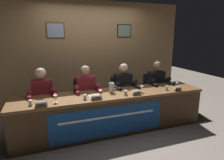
{
  "coord_description": "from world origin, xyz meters",
  "views": [
    {
      "loc": [
        -1.19,
        -3.27,
        1.79
      ],
      "look_at": [
        0.0,
        0.0,
        0.98
      ],
      "focal_mm": 30.99,
      "sensor_mm": 36.0,
      "label": 1
    }
  ],
  "objects_px": {
    "panelist_center_right": "(124,87)",
    "document_stack_center_left": "(95,96)",
    "juice_glass_center_right": "(142,88)",
    "nameplate_center_left": "(96,97)",
    "panelist_far_right": "(158,84)",
    "water_cup_far_left": "(31,103)",
    "water_cup_center_left": "(85,97)",
    "juice_glass_far_left": "(55,97)",
    "chair_center_right": "(121,97)",
    "juice_glass_far_right": "(177,84)",
    "water_cup_center_right": "(126,93)",
    "nameplate_far_right": "(178,88)",
    "chair_far_left": "(43,106)",
    "chair_far_right": "(152,93)",
    "chair_center_left": "(85,101)",
    "water_cup_far_right": "(166,88)",
    "juice_glass_center_left": "(100,92)",
    "panelist_center_left": "(86,91)",
    "nameplate_far_left": "(41,104)",
    "water_pitcher_central": "(112,88)",
    "conference_table": "(114,106)",
    "nameplate_center_right": "(137,93)",
    "panelist_far_left": "(42,95)"
  },
  "relations": [
    {
      "from": "chair_far_left",
      "to": "chair_far_right",
      "type": "distance_m",
      "value": 2.47
    },
    {
      "from": "chair_far_right",
      "to": "water_cup_far_right",
      "type": "height_order",
      "value": "chair_far_right"
    },
    {
      "from": "panelist_far_left",
      "to": "chair_far_right",
      "type": "height_order",
      "value": "panelist_far_left"
    },
    {
      "from": "water_cup_center_left",
      "to": "panelist_far_right",
      "type": "bearing_deg",
      "value": 17.32
    },
    {
      "from": "nameplate_center_right",
      "to": "chair_far_left",
      "type": "bearing_deg",
      "value": 153.09
    },
    {
      "from": "nameplate_far_right",
      "to": "water_pitcher_central",
      "type": "height_order",
      "value": "water_pitcher_central"
    },
    {
      "from": "juice_glass_center_right",
      "to": "document_stack_center_left",
      "type": "bearing_deg",
      "value": 176.58
    },
    {
      "from": "panelist_center_left",
      "to": "panelist_center_right",
      "type": "relative_size",
      "value": 1.0
    },
    {
      "from": "chair_far_left",
      "to": "juice_glass_center_right",
      "type": "height_order",
      "value": "chair_far_left"
    },
    {
      "from": "panelist_far_left",
      "to": "water_cup_center_left",
      "type": "distance_m",
      "value": 0.88
    },
    {
      "from": "juice_glass_far_left",
      "to": "nameplate_far_right",
      "type": "height_order",
      "value": "juice_glass_far_left"
    },
    {
      "from": "juice_glass_far_left",
      "to": "juice_glass_far_right",
      "type": "xyz_separation_m",
      "value": [
        2.4,
        0.05,
        0.0
      ]
    },
    {
      "from": "juice_glass_far_right",
      "to": "chair_center_left",
      "type": "bearing_deg",
      "value": 158.69
    },
    {
      "from": "panelist_center_left",
      "to": "juice_glass_center_left",
      "type": "xyz_separation_m",
      "value": [
        0.14,
        -0.52,
        0.11
      ]
    },
    {
      "from": "panelist_center_left",
      "to": "water_cup_center_left",
      "type": "bearing_deg",
      "value": -104.57
    },
    {
      "from": "nameplate_far_right",
      "to": "juice_glass_far_right",
      "type": "relative_size",
      "value": 1.3
    },
    {
      "from": "nameplate_center_left",
      "to": "water_pitcher_central",
      "type": "height_order",
      "value": "water_pitcher_central"
    },
    {
      "from": "conference_table",
      "to": "juice_glass_far_left",
      "type": "relative_size",
      "value": 28.94
    },
    {
      "from": "juice_glass_far_left",
      "to": "panelist_center_left",
      "type": "distance_m",
      "value": 0.83
    },
    {
      "from": "chair_center_left",
      "to": "nameplate_center_right",
      "type": "xyz_separation_m",
      "value": [
        0.8,
        -0.82,
        0.34
      ]
    },
    {
      "from": "panelist_far_right",
      "to": "water_cup_far_left",
      "type": "bearing_deg",
      "value": -168.36
    },
    {
      "from": "panelist_center_left",
      "to": "nameplate_center_right",
      "type": "relative_size",
      "value": 7.02
    },
    {
      "from": "juice_glass_far_left",
      "to": "water_cup_far_left",
      "type": "xyz_separation_m",
      "value": [
        -0.37,
        -0.0,
        -0.05
      ]
    },
    {
      "from": "nameplate_center_left",
      "to": "conference_table",
      "type": "bearing_deg",
      "value": 22.61
    },
    {
      "from": "nameplate_far_left",
      "to": "panelist_center_left",
      "type": "distance_m",
      "value": 1.07
    },
    {
      "from": "chair_center_left",
      "to": "water_cup_far_right",
      "type": "xyz_separation_m",
      "value": [
        1.49,
        -0.75,
        0.33
      ]
    },
    {
      "from": "water_cup_far_left",
      "to": "panelist_center_right",
      "type": "relative_size",
      "value": 0.07
    },
    {
      "from": "chair_far_left",
      "to": "panelist_center_left",
      "type": "distance_m",
      "value": 0.89
    },
    {
      "from": "water_cup_far_left",
      "to": "panelist_center_right",
      "type": "distance_m",
      "value": 1.9
    },
    {
      "from": "nameplate_center_left",
      "to": "juice_glass_center_right",
      "type": "xyz_separation_m",
      "value": [
        0.93,
        0.13,
        0.05
      ]
    },
    {
      "from": "nameplate_far_left",
      "to": "panelist_far_right",
      "type": "bearing_deg",
      "value": 14.67
    },
    {
      "from": "water_pitcher_central",
      "to": "panelist_far_left",
      "type": "bearing_deg",
      "value": 164.62
    },
    {
      "from": "water_cup_far_left",
      "to": "water_cup_center_left",
      "type": "xyz_separation_m",
      "value": [
        0.85,
        -0.01,
        0.0
      ]
    },
    {
      "from": "juice_glass_center_left",
      "to": "water_cup_center_right",
      "type": "height_order",
      "value": "juice_glass_center_left"
    },
    {
      "from": "juice_glass_center_left",
      "to": "chair_far_left",
      "type": "bearing_deg",
      "value": 143.33
    },
    {
      "from": "nameplate_far_left",
      "to": "chair_far_right",
      "type": "bearing_deg",
      "value": 18.87
    },
    {
      "from": "nameplate_far_left",
      "to": "juice_glass_center_right",
      "type": "relative_size",
      "value": 1.47
    },
    {
      "from": "nameplate_far_left",
      "to": "water_cup_center_right",
      "type": "relative_size",
      "value": 2.14
    },
    {
      "from": "chair_center_right",
      "to": "chair_far_left",
      "type": "bearing_deg",
      "value": 180.0
    },
    {
      "from": "nameplate_center_left",
      "to": "panelist_far_right",
      "type": "xyz_separation_m",
      "value": [
        1.61,
        0.63,
        -0.06
      ]
    },
    {
      "from": "panelist_center_right",
      "to": "document_stack_center_left",
      "type": "distance_m",
      "value": 0.89
    },
    {
      "from": "nameplate_center_right",
      "to": "nameplate_far_right",
      "type": "height_order",
      "value": "same"
    },
    {
      "from": "nameplate_center_left",
      "to": "document_stack_center_left",
      "type": "relative_size",
      "value": 0.85
    },
    {
      "from": "juice_glass_far_left",
      "to": "juice_glass_center_right",
      "type": "distance_m",
      "value": 1.58
    },
    {
      "from": "water_cup_center_left",
      "to": "chair_center_right",
      "type": "bearing_deg",
      "value": 38.06
    },
    {
      "from": "water_cup_center_right",
      "to": "water_cup_far_right",
      "type": "xyz_separation_m",
      "value": [
        0.89,
        0.01,
        0.0
      ]
    },
    {
      "from": "water_cup_far_left",
      "to": "water_pitcher_central",
      "type": "xyz_separation_m",
      "value": [
        1.41,
        0.2,
        0.06
      ]
    },
    {
      "from": "panelist_center_left",
      "to": "panelist_far_right",
      "type": "xyz_separation_m",
      "value": [
        1.64,
        0.0,
        0.0
      ]
    },
    {
      "from": "juice_glass_far_left",
      "to": "chair_center_right",
      "type": "bearing_deg",
      "value": 27.2
    },
    {
      "from": "juice_glass_far_right",
      "to": "water_cup_center_right",
      "type": "bearing_deg",
      "value": -176.84
    }
  ]
}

